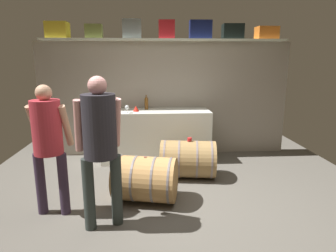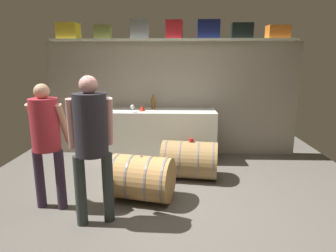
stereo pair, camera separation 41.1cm
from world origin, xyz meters
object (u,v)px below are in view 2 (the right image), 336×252
at_px(toolcase_red, 174,30).
at_px(winemaker_pouring, 91,136).
at_px(wine_barrel_far, 142,178).
at_px(wine_glass, 132,107).
at_px(toolcase_yellow, 68,31).
at_px(toolcase_black, 242,31).
at_px(toolcase_orange, 278,32).
at_px(work_cabinet, 162,135).
at_px(toolcase_grey, 140,29).
at_px(toolcase_navy, 208,29).
at_px(toolcase_olive, 103,32).
at_px(wine_barrel_near, 189,160).
at_px(wine_bottle_amber, 153,103).
at_px(tasting_cup, 191,140).
at_px(red_funnel, 142,108).
at_px(visitor_tasting, 46,134).

relative_size(toolcase_red, winemaker_pouring, 0.19).
bearing_deg(wine_barrel_far, wine_glass, 115.50).
bearing_deg(toolcase_yellow, toolcase_black, 1.62).
relative_size(toolcase_yellow, toolcase_orange, 0.98).
relative_size(toolcase_orange, work_cabinet, 0.19).
distance_m(toolcase_black, wine_glass, 2.38).
distance_m(toolcase_grey, toolcase_navy, 1.24).
xyz_separation_m(toolcase_olive, toolcase_navy, (1.91, 0.00, 0.04)).
distance_m(toolcase_olive, wine_glass, 1.50).
bearing_deg(toolcase_black, toolcase_red, -176.91).
height_order(toolcase_black, wine_barrel_near, toolcase_black).
distance_m(toolcase_orange, winemaker_pouring, 3.89).
bearing_deg(wine_barrel_far, wine_bottle_amber, 102.36).
bearing_deg(tasting_cup, toolcase_grey, 128.85).
height_order(red_funnel, wine_barrel_near, red_funnel).
bearing_deg(toolcase_grey, visitor_tasting, -114.80).
height_order(toolcase_red, wine_barrel_far, toolcase_red).
bearing_deg(red_funnel, toolcase_black, 9.89).
bearing_deg(wine_glass, toolcase_grey, 78.76).
bearing_deg(toolcase_yellow, red_funnel, -11.28).
distance_m(tasting_cup, winemaker_pouring, 1.82).
xyz_separation_m(toolcase_red, toolcase_navy, (0.61, 0.00, 0.00)).
relative_size(toolcase_navy, wine_barrel_far, 0.44).
xyz_separation_m(toolcase_orange, wine_bottle_amber, (-2.24, -0.08, -1.27)).
distance_m(toolcase_black, winemaker_pouring, 3.49).
distance_m(toolcase_black, wine_barrel_near, 2.52).
bearing_deg(toolcase_yellow, toolcase_red, 1.62).
bearing_deg(toolcase_yellow, work_cabinet, -6.49).
distance_m(wine_glass, visitor_tasting, 1.86).
relative_size(toolcase_black, work_cabinet, 0.19).
bearing_deg(visitor_tasting, toolcase_navy, 52.49).
height_order(wine_glass, tasting_cup, wine_glass).
bearing_deg(toolcase_red, work_cabinet, -127.82).
relative_size(toolcase_navy, wine_barrel_near, 0.43).
height_order(toolcase_red, work_cabinet, toolcase_red).
bearing_deg(red_funnel, work_cabinet, 10.72).
relative_size(work_cabinet, visitor_tasting, 1.26).
bearing_deg(toolcase_olive, toolcase_grey, -1.07).
xyz_separation_m(toolcase_navy, wine_glass, (-1.34, -0.47, -1.34)).
xyz_separation_m(wine_barrel_near, winemaker_pouring, (-1.13, -1.34, 0.73)).
relative_size(work_cabinet, tasting_cup, 27.86).
bearing_deg(wine_barrel_near, wine_glass, 153.80).
height_order(toolcase_olive, work_cabinet, toolcase_olive).
bearing_deg(tasting_cup, toolcase_yellow, 152.93).
relative_size(toolcase_yellow, work_cabinet, 0.19).
bearing_deg(visitor_tasting, wine_barrel_far, 20.31).
relative_size(toolcase_grey, wine_glass, 2.43).
bearing_deg(wine_glass, toolcase_orange, 10.46).
bearing_deg(wine_barrel_near, toolcase_yellow, 160.27).
bearing_deg(toolcase_grey, wine_barrel_far, -85.54).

